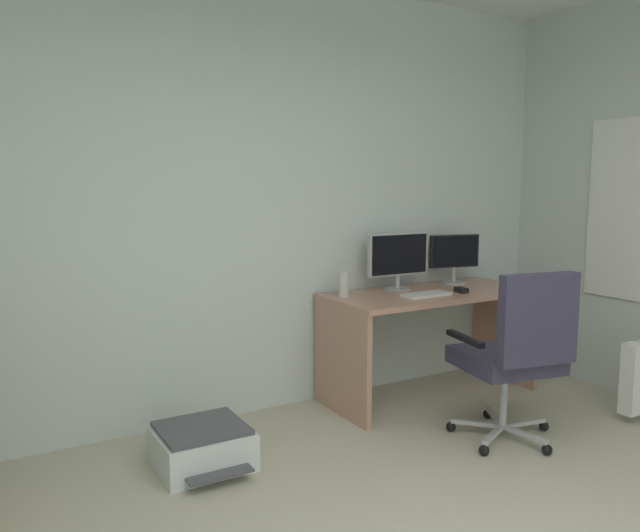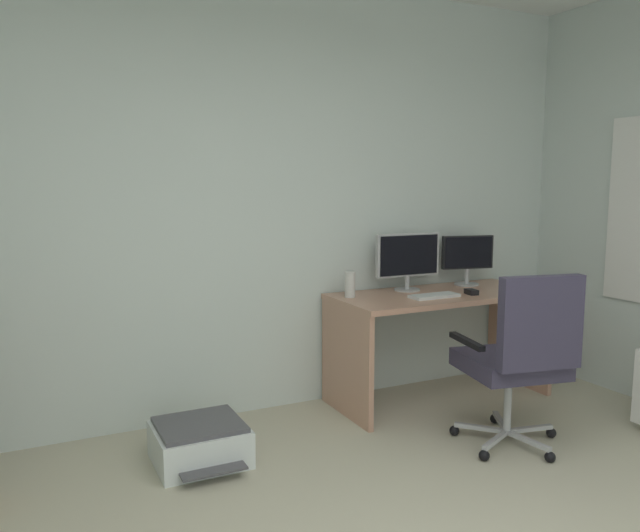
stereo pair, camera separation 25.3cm
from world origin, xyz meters
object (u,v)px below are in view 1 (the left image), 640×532
(computer_mouse, at_px, (461,290))
(printer, at_px, (202,446))
(monitor_main, at_px, (398,257))
(office_chair, at_px, (516,350))
(desk, at_px, (430,319))
(desktop_speaker, at_px, (343,284))
(keyboard, at_px, (426,294))
(monitor_secondary, at_px, (454,254))

(computer_mouse, distance_m, printer, 2.04)
(monitor_main, height_order, office_chair, monitor_main)
(office_chair, bearing_deg, desk, 81.86)
(computer_mouse, bearing_deg, monitor_main, 142.62)
(desk, distance_m, printer, 1.85)
(desktop_speaker, relative_size, office_chair, 0.17)
(computer_mouse, xyz_separation_m, desktop_speaker, (-0.79, 0.27, 0.07))
(desk, height_order, keyboard, keyboard)
(monitor_main, xyz_separation_m, computer_mouse, (0.30, -0.32, -0.22))
(monitor_secondary, relative_size, printer, 0.75)
(monitor_secondary, distance_m, desktop_speaker, 1.02)
(desk, height_order, monitor_secondary, monitor_secondary)
(desk, relative_size, monitor_main, 3.03)
(desk, xyz_separation_m, desktop_speaker, (-0.64, 0.13, 0.28))
(printer, bearing_deg, monitor_secondary, 11.28)
(monitor_secondary, distance_m, printer, 2.35)
(desk, relative_size, monitor_secondary, 3.83)
(monitor_secondary, height_order, desktop_speaker, monitor_secondary)
(keyboard, bearing_deg, desk, 39.73)
(monitor_secondary, xyz_separation_m, printer, (-2.14, -0.43, -0.86))
(desk, xyz_separation_m, office_chair, (-0.13, -0.90, 0.01))
(keyboard, relative_size, computer_mouse, 3.40)
(desktop_speaker, height_order, printer, desktop_speaker)
(printer, bearing_deg, monitor_main, 14.80)
(computer_mouse, bearing_deg, keyboard, -175.09)
(monitor_main, distance_m, monitor_secondary, 0.53)
(keyboard, relative_size, printer, 0.65)
(computer_mouse, relative_size, desktop_speaker, 0.59)
(monitor_secondary, xyz_separation_m, office_chair, (-0.50, -1.07, -0.41))
(desk, xyz_separation_m, computer_mouse, (0.15, -0.15, 0.21))
(keyboard, distance_m, computer_mouse, 0.29)
(keyboard, xyz_separation_m, computer_mouse, (0.29, -0.02, 0.01))
(monitor_main, bearing_deg, monitor_secondary, 0.02)
(desktop_speaker, bearing_deg, computer_mouse, -18.95)
(desk, relative_size, office_chair, 1.47)
(office_chair, bearing_deg, monitor_secondary, 65.14)
(monitor_main, relative_size, printer, 0.95)
(monitor_main, bearing_deg, office_chair, -88.44)
(desktop_speaker, relative_size, printer, 0.32)
(computer_mouse, distance_m, office_chair, 0.83)
(keyboard, bearing_deg, desktop_speaker, 152.36)
(monitor_secondary, xyz_separation_m, computer_mouse, (-0.22, -0.32, -0.20))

